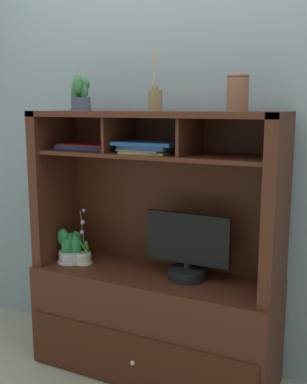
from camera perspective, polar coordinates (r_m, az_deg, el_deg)
The scene contains 11 objects.
floor_plane at distance 2.79m, azimuth -0.00°, elevation -21.35°, with size 6.00×6.00×0.02m, color tan.
back_wall at distance 2.60m, azimuth 2.52°, elevation 9.17°, with size 6.00×0.02×2.80m, color gray.
media_console at distance 2.58m, azimuth 0.07°, elevation -12.54°, with size 1.34×0.48×1.44m.
tv_monitor at distance 2.41m, azimuth 4.22°, elevation -7.36°, with size 0.46×0.20×0.35m.
potted_orchid at distance 2.70m, azimuth -8.69°, elevation -7.83°, with size 0.10×0.10×0.32m.
potted_fern at distance 2.72m, azimuth -10.27°, elevation -6.86°, with size 0.16×0.15×0.20m.
magazine_stack_left at distance 2.62m, azimuth -8.14°, elevation 5.67°, with size 0.33×0.23×0.03m.
magazine_stack_centre at distance 2.35m, azimuth -0.75°, elevation 5.62°, with size 0.33×0.22×0.06m.
diffuser_bottle at distance 2.38m, azimuth 0.18°, elevation 11.42°, with size 0.08×0.08×0.30m.
potted_succulent at distance 2.58m, azimuth -9.09°, elevation 11.70°, with size 0.12×0.12×0.19m.
ceramic_vase at distance 2.20m, azimuth 10.41°, elevation 12.04°, with size 0.11×0.11×0.17m.
Camera 1 is at (1.04, -2.12, 1.46)m, focal length 42.90 mm.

